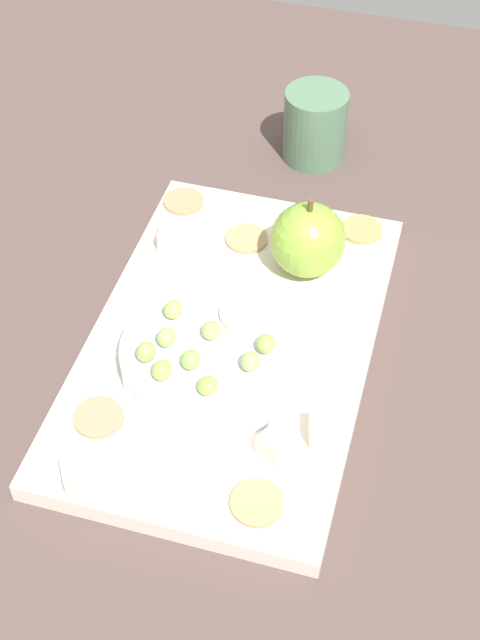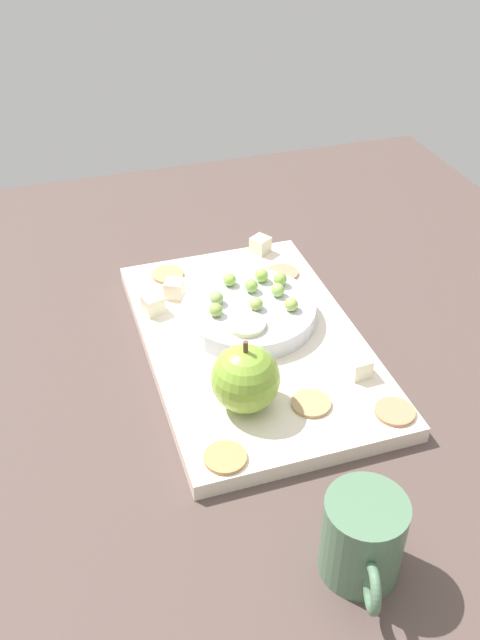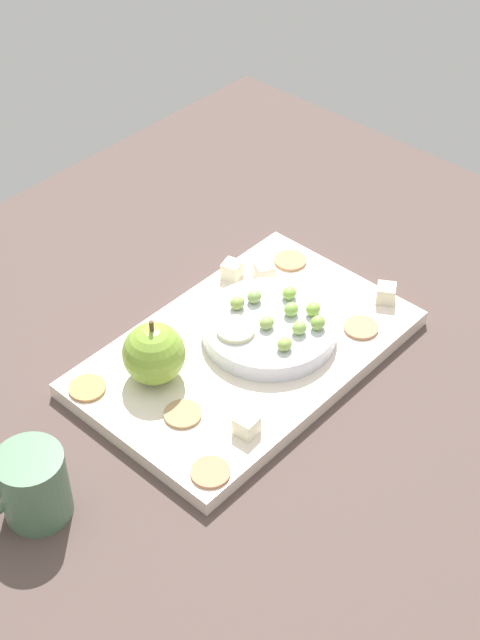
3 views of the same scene
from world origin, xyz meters
The scene contains 25 objects.
table centered at (0.00, 0.00, 2.12)cm, with size 114.13×96.15×4.24cm, color #4E3D39.
platter centered at (-4.99, -1.11, 5.19)cm, with size 38.31×24.09×1.89cm, color silver.
serving_dish centered at (-8.29, -0.51, 7.24)cm, with size 15.75×15.75×2.22cm, color silver.
apple_whole centered at (5.32, -5.37, 9.62)cm, with size 6.98×6.98×6.98cm, color #82AC38.
apple_stem centered at (5.32, -5.37, 13.71)cm, with size 0.50×0.50×1.20cm, color brown.
cheese_cube_0 centered at (4.64, 7.63, 7.24)cm, with size 2.21×2.21×2.21cm, color #F5F4CE.
cheese_cube_1 centered at (-13.26, -10.97, 7.24)cm, with size 2.21×2.21×2.21cm, color #F3EDC4.
cheese_cube_2 centered at (-15.72, -7.74, 7.24)cm, with size 2.21×2.21×2.21cm, color #F9E2BD.
cheese_cube_3 centered at (-22.48, 5.85, 7.24)cm, with size 2.21×2.21×2.21cm, color #EDE6BF.
cracker_0 centered at (-16.34, 6.78, 6.33)cm, with size 4.11×4.11×0.40cm, color tan.
cracker_1 centered at (7.45, 1.00, 6.33)cm, with size 4.11×4.11×0.40cm, color tan.
cracker_2 centered at (-20.49, -7.55, 6.33)cm, with size 4.11×4.11×0.40cm, color tan.
cracker_3 centered at (11.12, 8.59, 6.33)cm, with size 4.11×4.11×0.40cm, color tan.
cracker_4 centered at (11.77, -9.45, 6.33)cm, with size 4.11×4.11×0.40cm, color tan.
grape_0 centered at (-5.83, 3.82, 9.11)cm, with size 1.80×1.62×1.50cm, color #99B753.
grape_1 centered at (-9.63, -4.04, 9.12)cm, with size 1.80×1.62×1.54cm, color #90AF5F.
grape_2 centered at (-12.92, -1.46, 9.09)cm, with size 1.80×1.62×1.48cm, color #8DBC4A.
grape_3 centered at (-7.44, -4.76, 9.11)cm, with size 1.80×1.62×1.51cm, color #8DAA4D.
grape_4 centered at (-10.78, 0.63, 9.16)cm, with size 1.80×1.62×1.60cm, color #8BB951.
grape_5 centered at (-9.00, 3.33, 9.15)cm, with size 1.80×1.62×1.60cm, color #9AC25D.
grape_6 centered at (-11.02, 4.39, 9.20)cm, with size 1.80×1.62×1.68cm, color #91BE52.
grape_7 centered at (-12.49, 2.51, 9.19)cm, with size 1.80×1.62×1.68cm, color #95C34E.
grape_8 centered at (-7.21, 0.06, 9.08)cm, with size 1.80×1.62×1.45cm, color #94B059.
apple_slice_0 centered at (-4.32, -2.14, 8.65)cm, with size 4.40×4.40×0.60cm, color beige.
cup centered at (24.94, -1.84, 8.21)cm, with size 9.78×6.74×7.94cm.
Camera 2 is at (54.42, -21.60, 55.72)cm, focal length 39.06 mm.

